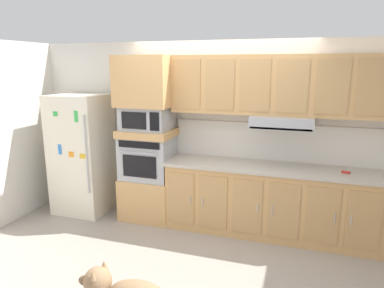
{
  "coord_description": "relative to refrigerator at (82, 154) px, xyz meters",
  "views": [
    {
      "loc": [
        1.09,
        -3.58,
        2.17
      ],
      "look_at": [
        -0.14,
        0.25,
        1.25
      ],
      "focal_mm": 32.42,
      "sensor_mm": 36.0,
      "label": 1
    }
  ],
  "objects": [
    {
      "name": "back_kitchen_wall",
      "position": [
        2.01,
        0.43,
        0.37
      ],
      "size": [
        6.2,
        0.12,
        2.5
      ],
      "primitive_type": "cube",
      "color": "silver",
      "rests_on": "ground"
    },
    {
      "name": "appliance_mid_shelf",
      "position": [
        1.05,
        0.07,
        0.37
      ],
      "size": [
        0.74,
        0.62,
        0.1
      ],
      "primitive_type": "cube",
      "color": "tan",
      "rests_on": "built_in_oven"
    },
    {
      "name": "screwdriver",
      "position": [
        3.63,
        0.05,
        0.05
      ],
      "size": [
        0.15,
        0.16,
        0.03
      ],
      "color": "red",
      "rests_on": "countertop_slab"
    },
    {
      "name": "built_in_oven",
      "position": [
        1.05,
        0.07,
        0.02
      ],
      "size": [
        0.7,
        0.62,
        0.6
      ],
      "color": "#A8AAAF",
      "rests_on": "oven_base_cabinet"
    },
    {
      "name": "lower_cabinet_run",
      "position": [
        2.95,
        0.07,
        -0.44
      ],
      "size": [
        3.07,
        0.63,
        0.88
      ],
      "color": "tan",
      "rests_on": "ground"
    },
    {
      "name": "side_panel_left",
      "position": [
        -0.79,
        -0.68,
        0.37
      ],
      "size": [
        0.12,
        7.1,
        2.5
      ],
      "primitive_type": "cube",
      "color": "silver",
      "rests_on": "ground"
    },
    {
      "name": "countertop_slab",
      "position": [
        2.95,
        0.07,
        0.02
      ],
      "size": [
        3.11,
        0.64,
        0.04
      ],
      "primitive_type": "cube",
      "color": "#BCB2A3",
      "rests_on": "lower_cabinet_run"
    },
    {
      "name": "appliance_upper_cabinet",
      "position": [
        1.05,
        0.07,
        1.08
      ],
      "size": [
        0.74,
        0.62,
        0.68
      ],
      "primitive_type": "cube",
      "color": "tan",
      "rests_on": "microwave"
    },
    {
      "name": "upper_cabinet_with_hood",
      "position": [
        2.95,
        0.19,
        1.02
      ],
      "size": [
        3.07,
        0.48,
        0.88
      ],
      "color": "tan",
      "rests_on": "backsplash_panel"
    },
    {
      "name": "microwave",
      "position": [
        1.05,
        0.07,
        0.58
      ],
      "size": [
        0.64,
        0.54,
        0.32
      ],
      "color": "#A8AAAF",
      "rests_on": "appliance_mid_shelf"
    },
    {
      "name": "oven_base_cabinet",
      "position": [
        1.05,
        0.07,
        -0.58
      ],
      "size": [
        0.74,
        0.62,
        0.6
      ],
      "primitive_type": "cube",
      "color": "tan",
      "rests_on": "ground"
    },
    {
      "name": "refrigerator",
      "position": [
        0.0,
        0.0,
        0.0
      ],
      "size": [
        0.76,
        0.73,
        1.76
      ],
      "color": "silver",
      "rests_on": "ground"
    },
    {
      "name": "backsplash_panel",
      "position": [
        2.95,
        0.36,
        0.29
      ],
      "size": [
        3.11,
        0.02,
        0.5
      ],
      "primitive_type": "cube",
      "color": "silver",
      "rests_on": "countertop_slab"
    },
    {
      "name": "ground_plane",
      "position": [
        2.01,
        -0.68,
        -0.88
      ],
      "size": [
        9.6,
        9.6,
        0.0
      ],
      "primitive_type": "plane",
      "color": "#9E9389"
    }
  ]
}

